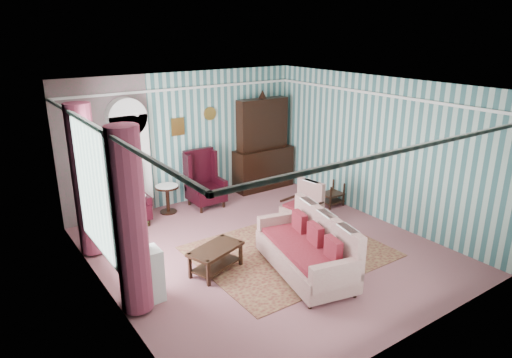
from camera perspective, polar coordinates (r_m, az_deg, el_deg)
floor at (r=8.27m, az=1.22°, el=-8.82°), size 6.00×6.00×0.00m
room_shell at (r=7.37m, az=-3.38°, el=4.41°), size 5.53×6.02×2.91m
bookcase at (r=9.64m, az=-15.38°, el=1.72°), size 0.80×0.28×2.24m
dresser_hutch at (r=10.98m, az=0.94°, el=4.73°), size 1.50×0.56×2.36m
wingback_left at (r=9.37m, az=-15.73°, el=-2.00°), size 0.76×0.80×1.25m
wingback_right at (r=10.02m, az=-6.32°, el=-0.05°), size 0.76×0.80×1.25m
seated_woman at (r=9.38m, az=-15.71°, el=-2.20°), size 0.44×0.40×1.18m
round_side_table at (r=9.91m, az=-10.98°, el=-2.50°), size 0.50×0.50×0.60m
nest_table at (r=10.27m, az=9.46°, el=-1.84°), size 0.45×0.38×0.54m
plant_stand at (r=6.86m, az=-14.01°, el=-11.81°), size 0.55×0.35×0.80m
rug at (r=8.22m, az=4.17°, el=-9.00°), size 3.20×2.60×0.01m
sofa at (r=7.35m, az=6.15°, el=-8.31°), size 1.43×2.18×0.99m
floral_armchair at (r=9.13m, az=5.74°, el=-3.02°), size 0.88×0.83×0.92m
coffee_table at (r=7.53m, az=-5.04°, el=-10.00°), size 1.02×0.75×0.43m
potted_plant_a at (r=6.51m, az=-14.72°, el=-7.66°), size 0.39×0.35×0.39m
potted_plant_b at (r=6.69m, az=-14.22°, el=-6.58°), size 0.31×0.29×0.45m
potted_plant_c at (r=6.61m, az=-14.71°, el=-7.32°), size 0.27×0.27×0.37m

